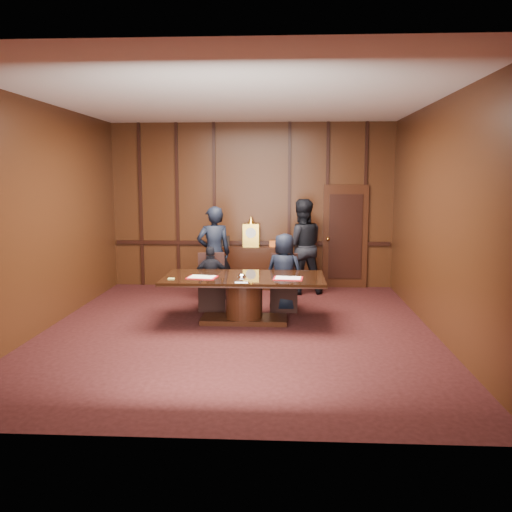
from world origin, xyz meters
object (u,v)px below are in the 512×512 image
at_px(sideboard, 251,266).
at_px(witness_left, 214,253).
at_px(conference_table, 244,291).
at_px(signatory_right, 284,272).
at_px(signatory_left, 211,278).
at_px(witness_right, 301,247).

xyz_separation_m(sideboard, witness_left, (-0.65, -1.11, 0.42)).
relative_size(conference_table, witness_left, 1.45).
xyz_separation_m(signatory_right, witness_left, (-1.36, 0.82, 0.21)).
bearing_deg(signatory_right, signatory_left, 18.88).
bearing_deg(sideboard, signatory_right, -69.87).
bearing_deg(sideboard, witness_left, -120.28).
xyz_separation_m(witness_left, witness_right, (1.69, 0.66, 0.06)).
xyz_separation_m(sideboard, signatory_right, (0.71, -1.93, 0.21)).
height_order(sideboard, signatory_right, sideboard).
bearing_deg(conference_table, witness_right, 66.63).
xyz_separation_m(sideboard, conference_table, (0.06, -2.73, 0.02)).
bearing_deg(signatory_left, witness_left, -101.26).
distance_m(sideboard, witness_left, 1.35).
distance_m(conference_table, witness_right, 2.53).
relative_size(sideboard, witness_right, 0.83).
bearing_deg(conference_table, sideboard, 91.23).
bearing_deg(conference_table, signatory_left, 129.09).
bearing_deg(witness_right, witness_left, 11.34).
bearing_deg(signatory_right, sideboard, -50.99).
relative_size(conference_table, witness_right, 1.36).
bearing_deg(witness_right, conference_table, 56.57).
bearing_deg(sideboard, witness_right, -22.97).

